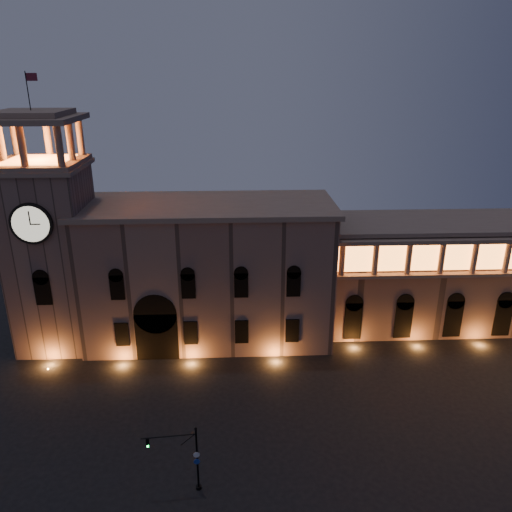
# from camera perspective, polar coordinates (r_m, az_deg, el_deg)

# --- Properties ---
(ground) EXTENTS (160.00, 160.00, 0.00)m
(ground) POSITION_cam_1_polar(r_m,az_deg,el_deg) (48.60, -3.79, -21.57)
(ground) COLOR black
(ground) RESTS_ON ground
(government_building) EXTENTS (30.80, 12.80, 17.60)m
(government_building) POSITION_cam_1_polar(r_m,az_deg,el_deg) (62.76, -5.51, -1.81)
(government_building) COLOR #7C5D51
(government_building) RESTS_ON ground
(clock_tower) EXTENTS (9.80, 9.80, 32.40)m
(clock_tower) POSITION_cam_1_polar(r_m,az_deg,el_deg) (64.29, -22.30, 0.80)
(clock_tower) COLOR #7C5D51
(clock_tower) RESTS_ON ground
(colonnade_wing) EXTENTS (40.60, 11.50, 14.50)m
(colonnade_wing) POSITION_cam_1_polar(r_m,az_deg,el_deg) (71.88, 22.88, -1.67)
(colonnade_wing) COLOR brown
(colonnade_wing) RESTS_ON ground
(traffic_light) EXTENTS (4.52, 0.75, 6.22)m
(traffic_light) POSITION_cam_1_polar(r_m,az_deg,el_deg) (43.59, -7.82, -21.91)
(traffic_light) COLOR black
(traffic_light) RESTS_ON ground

